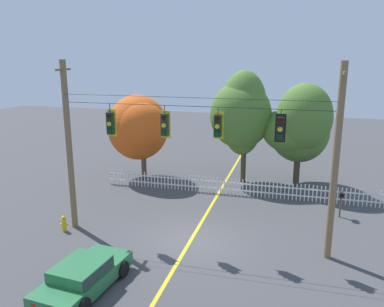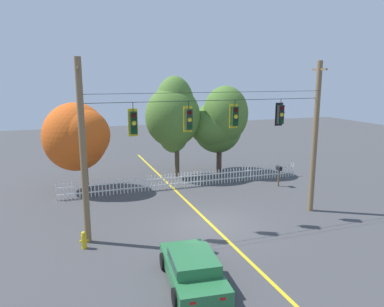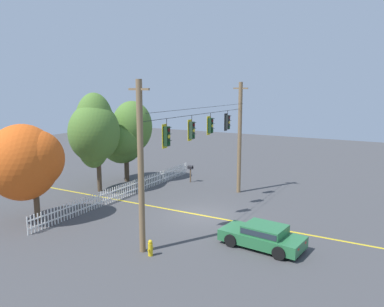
% 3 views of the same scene
% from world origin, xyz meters
% --- Properties ---
extents(ground, '(80.00, 80.00, 0.00)m').
position_xyz_m(ground, '(0.00, 0.00, 0.00)').
color(ground, '#424244').
extents(lane_centerline_stripe, '(0.16, 36.00, 0.01)m').
position_xyz_m(lane_centerline_stripe, '(0.00, 0.00, 0.00)').
color(lane_centerline_stripe, gold).
rests_on(lane_centerline_stripe, ground).
extents(signal_support_span, '(12.24, 1.10, 8.12)m').
position_xyz_m(signal_support_span, '(0.00, -0.00, 4.14)').
color(signal_support_span, brown).
rests_on(signal_support_span, ground).
extents(traffic_signal_northbound_secondary, '(0.43, 0.38, 1.52)m').
position_xyz_m(traffic_signal_northbound_secondary, '(-3.76, 0.01, 5.31)').
color(traffic_signal_northbound_secondary, black).
extents(traffic_signal_southbound_primary, '(0.43, 0.38, 1.45)m').
position_xyz_m(traffic_signal_southbound_primary, '(-1.17, 0.01, 5.36)').
color(traffic_signal_southbound_primary, black).
extents(traffic_signal_northbound_primary, '(0.43, 0.38, 1.37)m').
position_xyz_m(traffic_signal_northbound_primary, '(1.19, 0.01, 5.42)').
color(traffic_signal_northbound_primary, black).
extents(traffic_signal_westbound_side, '(0.43, 0.38, 1.37)m').
position_xyz_m(traffic_signal_westbound_side, '(3.76, 0.01, 5.42)').
color(traffic_signal_westbound_side, black).
extents(white_picket_fence, '(16.77, 0.06, 1.02)m').
position_xyz_m(white_picket_fence, '(1.03, 6.54, 0.52)').
color(white_picket_fence, white).
rests_on(white_picket_fence, ground).
extents(autumn_maple_near_fence, '(4.20, 4.06, 5.72)m').
position_xyz_m(autumn_maple_near_fence, '(-5.82, 8.19, 3.58)').
color(autumn_maple_near_fence, brown).
rests_on(autumn_maple_near_fence, ground).
extents(autumn_maple_mid, '(3.99, 3.49, 7.37)m').
position_xyz_m(autumn_maple_mid, '(0.92, 9.38, 4.54)').
color(autumn_maple_mid, '#473828').
rests_on(autumn_maple_mid, ground).
extents(autumn_oak_far_east, '(4.30, 4.35, 6.66)m').
position_xyz_m(autumn_oak_far_east, '(4.55, 9.45, 3.88)').
color(autumn_oak_far_east, '#473828').
rests_on(autumn_oak_far_east, ground).
extents(parked_car, '(2.24, 4.20, 1.15)m').
position_xyz_m(parked_car, '(-2.71, -4.85, 0.60)').
color(parked_car, '#286B3D').
rests_on(parked_car, ground).
extents(fire_hydrant, '(0.38, 0.22, 0.78)m').
position_xyz_m(fire_hydrant, '(-6.20, -0.61, 0.38)').
color(fire_hydrant, gold).
rests_on(fire_hydrant, ground).
extents(roadside_mailbox, '(0.25, 0.44, 1.43)m').
position_xyz_m(roadside_mailbox, '(6.87, 4.64, 1.16)').
color(roadside_mailbox, brown).
rests_on(roadside_mailbox, ground).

